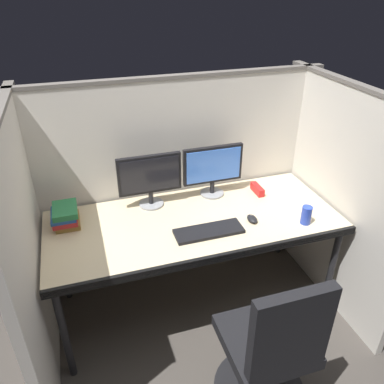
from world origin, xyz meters
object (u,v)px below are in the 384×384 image
at_px(desk, 195,227).
at_px(computer_mouse, 252,219).
at_px(office_chair, 268,360).
at_px(book_stack, 65,216).
at_px(monitor_right, 213,168).
at_px(keyboard_main, 209,231).
at_px(red_stapler, 257,189).
at_px(soda_can, 306,215).
at_px(monitor_left, 150,177).

xyz_separation_m(desk, computer_mouse, (0.35, -0.12, 0.07)).
height_order(office_chair, book_stack, office_chair).
height_order(monitor_right, keyboard_main, monitor_right).
distance_m(red_stapler, soda_can, 0.47).
xyz_separation_m(monitor_right, red_stapler, (0.32, -0.08, -0.19)).
height_order(monitor_left, book_stack, monitor_left).
distance_m(computer_mouse, book_stack, 1.20).
bearing_deg(book_stack, monitor_right, 4.26).
bearing_deg(monitor_left, office_chair, -72.05).
bearing_deg(soda_can, computer_mouse, 158.50).
height_order(desk, office_chair, office_chair).
bearing_deg(red_stapler, monitor_left, 174.94).
xyz_separation_m(keyboard_main, red_stapler, (0.51, 0.36, 0.02)).
bearing_deg(red_stapler, keyboard_main, -144.54).
bearing_deg(desk, monitor_right, 51.86).
relative_size(monitor_left, monitor_right, 1.00).
bearing_deg(book_stack, computer_mouse, -16.00).
relative_size(desk, book_stack, 8.64).
height_order(keyboard_main, soda_can, soda_can).
distance_m(monitor_right, red_stapler, 0.38).
bearing_deg(book_stack, office_chair, -48.51).
xyz_separation_m(monitor_right, soda_can, (0.44, -0.53, -0.15)).
relative_size(desk, soda_can, 15.57).
distance_m(desk, monitor_right, 0.45).
height_order(desk, soda_can, soda_can).
relative_size(office_chair, keyboard_main, 2.27).
xyz_separation_m(red_stapler, book_stack, (-1.35, 0.00, 0.04)).
relative_size(book_stack, soda_can, 1.80).
bearing_deg(red_stapler, monitor_right, 166.20).
bearing_deg(monitor_right, monitor_left, -178.66).
distance_m(office_chair, computer_mouse, 0.85).
bearing_deg(desk, red_stapler, 20.74).
bearing_deg(desk, monitor_left, 129.59).
xyz_separation_m(keyboard_main, soda_can, (0.63, -0.09, 0.05)).
bearing_deg(computer_mouse, soda_can, -21.50).
distance_m(office_chair, keyboard_main, 0.80).
bearing_deg(keyboard_main, desk, 104.72).
bearing_deg(red_stapler, soda_can, -75.02).
relative_size(office_chair, computer_mouse, 10.16).
bearing_deg(book_stack, red_stapler, -0.13).
height_order(monitor_right, book_stack, monitor_right).
height_order(monitor_right, computer_mouse, monitor_right).
bearing_deg(office_chair, soda_can, 50.14).
bearing_deg(monitor_right, keyboard_main, -112.73).
height_order(monitor_left, keyboard_main, monitor_left).
bearing_deg(desk, computer_mouse, -18.68).
distance_m(keyboard_main, red_stapler, 0.62).
distance_m(monitor_right, computer_mouse, 0.47).
distance_m(desk, office_chair, 0.91).
distance_m(monitor_left, book_stack, 0.59).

